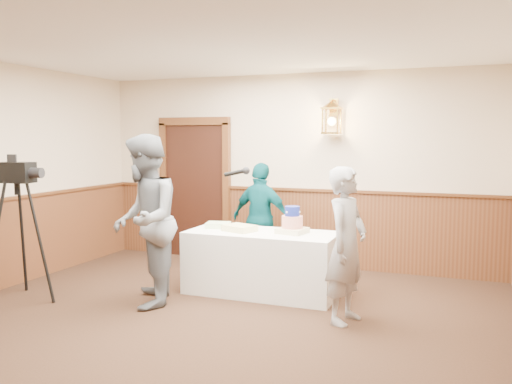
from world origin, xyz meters
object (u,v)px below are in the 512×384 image
baker (347,245)px  assistant_p (261,219)px  tv_camera_rig (19,239)px  sheet_cake_yellow (240,228)px  sheet_cake_green (218,225)px  tiered_cake (292,223)px  display_table (262,262)px  interviewer (145,221)px

baker → assistant_p: size_ratio=1.03×
tv_camera_rig → baker: bearing=2.5°
assistant_p → tv_camera_rig: 3.06m
sheet_cake_yellow → tv_camera_rig: bearing=-151.0°
sheet_cake_green → tv_camera_rig: 2.32m
tiered_cake → display_table: bearing=-173.2°
display_table → tiered_cake: tiered_cake is taller
tiered_cake → baker: bearing=-41.5°
sheet_cake_green → assistant_p: assistant_p is taller
baker → tv_camera_rig: 3.71m
assistant_p → tv_camera_rig: (-2.15, -2.17, -0.05)m
sheet_cake_green → baker: size_ratio=0.18×
display_table → interviewer: interviewer is taller
sheet_cake_yellow → display_table: bearing=10.2°
sheet_cake_yellow → tv_camera_rig: tv_camera_rig is taller
sheet_cake_green → interviewer: interviewer is taller
display_table → sheet_cake_green: size_ratio=6.23×
tiered_cake → sheet_cake_green: (-0.99, 0.04, -0.09)m
baker → assistant_p: 2.15m
tiered_cake → sheet_cake_yellow: (-0.64, -0.09, -0.09)m
sheet_cake_yellow → tv_camera_rig: size_ratio=0.23×
tiered_cake → sheet_cake_yellow: tiered_cake is taller
interviewer → tv_camera_rig: 1.51m
display_table → sheet_cake_green: (-0.62, 0.08, 0.41)m
sheet_cake_yellow → sheet_cake_green: sheet_cake_yellow is taller
sheet_cake_green → sheet_cake_yellow: bearing=-20.9°
sheet_cake_green → interviewer: 1.10m
display_table → tv_camera_rig: size_ratio=1.12×
display_table → assistant_p: (-0.34, 0.89, 0.39)m
display_table → baker: bearing=-29.5°
sheet_cake_yellow → tv_camera_rig: 2.54m
display_table → interviewer: bearing=-139.1°
sheet_cake_yellow → interviewer: bearing=-132.2°
tiered_cake → tv_camera_rig: 3.16m
interviewer → baker: interviewer is taller
sheet_cake_yellow → interviewer: 1.18m
display_table → baker: baker is taller
tiered_cake → sheet_cake_green: size_ratio=1.26×
interviewer → tv_camera_rig: size_ratio=1.20×
interviewer → display_table: bearing=104.1°
display_table → tiered_cake: bearing=6.8°
sheet_cake_yellow → sheet_cake_green: bearing=159.1°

